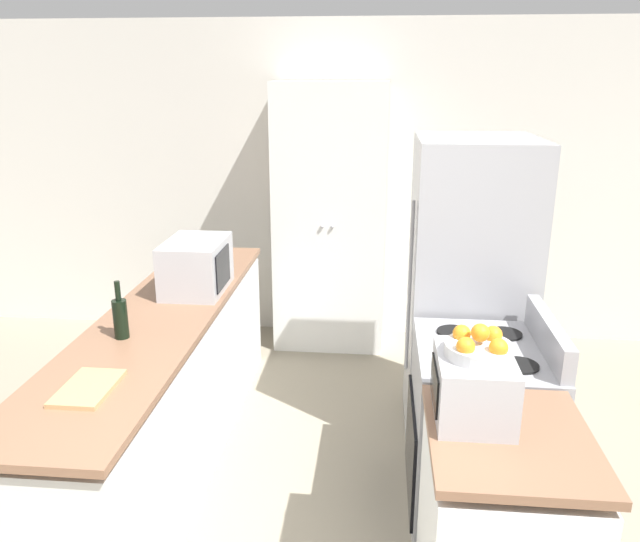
# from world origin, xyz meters

# --- Properties ---
(wall_back) EXTENTS (7.00, 0.06, 2.60)m
(wall_back) POSITION_xyz_m (0.00, 3.56, 1.30)
(wall_back) COLOR silver
(wall_back) RESTS_ON ground_plane
(counter_left) EXTENTS (0.60, 2.79, 0.92)m
(counter_left) POSITION_xyz_m (-0.85, 1.49, 0.44)
(counter_left) COLOR silver
(counter_left) RESTS_ON ground_plane
(counter_right) EXTENTS (0.60, 0.71, 0.92)m
(counter_right) POSITION_xyz_m (0.85, 0.46, 0.44)
(counter_right) COLOR silver
(counter_right) RESTS_ON ground_plane
(pantry_cabinet) EXTENTS (0.88, 0.50, 2.13)m
(pantry_cabinet) POSITION_xyz_m (-0.05, 3.27, 1.06)
(pantry_cabinet) COLOR white
(pantry_cabinet) RESTS_ON ground_plane
(stove) EXTENTS (0.66, 0.75, 1.08)m
(stove) POSITION_xyz_m (0.87, 1.21, 0.47)
(stove) COLOR #9E9EA3
(stove) RESTS_ON ground_plane
(refrigerator) EXTENTS (0.71, 0.79, 1.84)m
(refrigerator) POSITION_xyz_m (0.89, 2.01, 0.92)
(refrigerator) COLOR #A3A3A8
(refrigerator) RESTS_ON ground_plane
(microwave) EXTENTS (0.35, 0.49, 0.31)m
(microwave) POSITION_xyz_m (-0.75, 1.90, 1.07)
(microwave) COLOR #B2B2B7
(microwave) RESTS_ON counter_left
(wine_bottle) EXTENTS (0.07, 0.07, 0.30)m
(wine_bottle) POSITION_xyz_m (-0.92, 1.17, 1.03)
(wine_bottle) COLOR black
(wine_bottle) RESTS_ON counter_left
(toaster_oven) EXTENTS (0.29, 0.38, 0.25)m
(toaster_oven) POSITION_xyz_m (0.72, 0.58, 1.04)
(toaster_oven) COLOR #B2B2B7
(toaster_oven) RESTS_ON counter_right
(fruit_bowl) EXTENTS (0.26, 0.26, 0.13)m
(fruit_bowl) POSITION_xyz_m (0.73, 0.58, 1.21)
(fruit_bowl) COLOR silver
(fruit_bowl) RESTS_ON toaster_oven
(cutting_board) EXTENTS (0.21, 0.33, 0.02)m
(cutting_board) POSITION_xyz_m (-0.85, 0.63, 0.93)
(cutting_board) COLOR tan
(cutting_board) RESTS_ON counter_left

